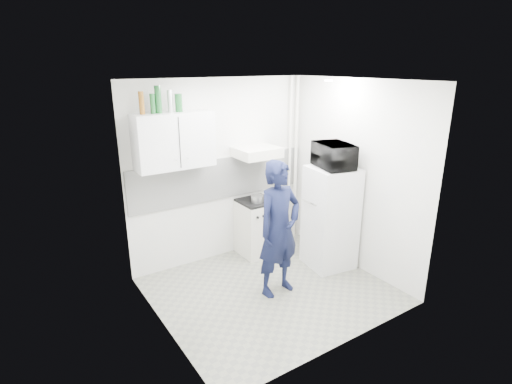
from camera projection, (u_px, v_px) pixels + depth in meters
floor at (270, 290)px, 5.12m from camera, size 2.80×2.80×0.00m
ceiling at (273, 80)px, 4.32m from camera, size 2.80×2.80×0.00m
wall_back at (221, 171)px, 5.71m from camera, size 2.80×0.00×2.80m
wall_left at (158, 218)px, 3.99m from camera, size 0.00×2.60×2.60m
wall_right at (355, 176)px, 5.45m from camera, size 0.00×2.60×2.60m
person at (279, 229)px, 4.85m from camera, size 0.66×0.47×1.71m
stove at (256, 228)px, 6.02m from camera, size 0.51×0.51×0.82m
fridge at (330, 218)px, 5.57m from camera, size 0.67×0.67×1.44m
stove_top at (256, 201)px, 5.89m from camera, size 0.49×0.49×0.03m
saucepan at (257, 199)px, 5.81m from camera, size 0.18×0.18×0.10m
microwave at (334, 156)px, 5.30m from camera, size 0.68×0.54×0.33m
bottle_a at (142, 103)px, 4.67m from camera, size 0.06×0.06×0.27m
bottle_b at (153, 104)px, 4.74m from camera, size 0.06×0.06×0.23m
bottle_c at (158, 99)px, 4.77m from camera, size 0.08×0.08×0.33m
bottle_d at (170, 101)px, 4.85m from camera, size 0.06×0.06×0.27m
canister_a at (179, 103)px, 4.92m from camera, size 0.09×0.09×0.22m
upper_cabinet at (174, 141)px, 5.01m from camera, size 1.00×0.35×0.70m
range_hood at (257, 152)px, 5.67m from camera, size 0.60×0.50×0.14m
backsplash at (222, 178)px, 5.73m from camera, size 2.74×0.03×0.60m
pipe_a at (296, 161)px, 6.33m from camera, size 0.05×0.05×2.60m
pipe_b at (290, 162)px, 6.27m from camera, size 0.04×0.04×2.60m
ceiling_spot_fixture at (328, 80)px, 5.01m from camera, size 0.10×0.10×0.02m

